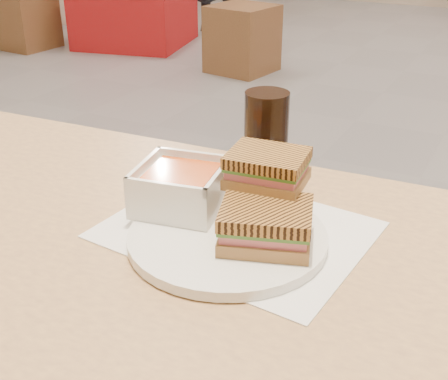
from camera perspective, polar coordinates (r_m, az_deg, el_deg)
The scene contains 9 objects.
main_table at distance 0.89m, azimuth -8.19°, elevation -11.20°, with size 1.24×0.77×0.75m.
tray_liner at distance 0.85m, azimuth 1.25°, elevation -3.88°, with size 0.38×0.31×0.00m.
plate at distance 0.81m, azimuth 0.33°, elevation -4.60°, with size 0.28×0.28×0.01m.
soup_bowl at distance 0.86m, azimuth -4.18°, elevation 0.11°, with size 0.14×0.14×0.06m.
panini_lower at distance 0.77m, azimuth 4.09°, elevation -3.37°, with size 0.14×0.13×0.05m.
panini_upper at distance 0.82m, azimuth 4.21°, elevation 2.12°, with size 0.11×0.10×0.05m.
cola_glass at distance 0.96m, azimuth 4.09°, elevation 5.04°, with size 0.07×0.07×0.15m.
bg_chair_0l at distance 5.52m, azimuth -18.71°, elevation 15.38°, with size 0.45×0.45×0.48m.
bg_chair_0r at distance 4.49m, azimuth 1.79°, elevation 14.42°, with size 0.49×0.49×0.48m.
Camera 1 is at (0.35, -2.64, 1.18)m, focal length 47.17 mm.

